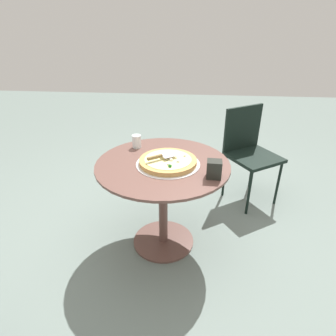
# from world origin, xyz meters

# --- Properties ---
(ground_plane) EXTENTS (10.00, 10.00, 0.00)m
(ground_plane) POSITION_xyz_m (0.00, 0.00, 0.00)
(ground_plane) COLOR slate
(patio_table) EXTENTS (0.92, 0.92, 0.70)m
(patio_table) POSITION_xyz_m (0.00, 0.00, 0.52)
(patio_table) COLOR brown
(patio_table) RESTS_ON ground
(pizza_on_tray) EXTENTS (0.44, 0.44, 0.06)m
(pizza_on_tray) POSITION_xyz_m (-0.01, -0.04, 0.72)
(pizza_on_tray) COLOR silver
(pizza_on_tray) RESTS_ON patio_table
(pizza_server) EXTENTS (0.16, 0.20, 0.02)m
(pizza_server) POSITION_xyz_m (-0.02, 0.01, 0.76)
(pizza_server) COLOR silver
(pizza_server) RESTS_ON pizza_on_tray
(drinking_cup) EXTENTS (0.07, 0.07, 0.10)m
(drinking_cup) POSITION_xyz_m (0.25, 0.23, 0.75)
(drinking_cup) COLOR white
(drinking_cup) RESTS_ON patio_table
(napkin_dispenser) EXTENTS (0.08, 0.09, 0.11)m
(napkin_dispenser) POSITION_xyz_m (-0.17, -0.34, 0.76)
(napkin_dispenser) COLOR black
(napkin_dispenser) RESTS_ON patio_table
(patio_chair_near) EXTENTS (0.57, 0.57, 0.88)m
(patio_chair_near) POSITION_xyz_m (0.74, -0.72, 0.52)
(patio_chair_near) COLOR black
(patio_chair_near) RESTS_ON ground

